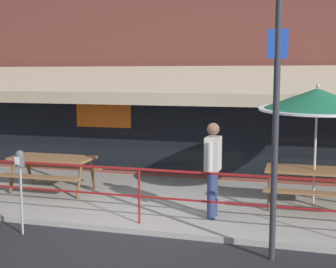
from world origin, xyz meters
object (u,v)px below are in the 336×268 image
Objects in this scene: patio_umbrella_centre at (317,100)px; parking_meter_near at (20,167)px; picnic_table_centre at (314,177)px; street_sign_pole at (276,108)px; pedestrian_walking at (213,165)px; picnic_table_left at (53,164)px.

patio_umbrella_centre reaches higher than parking_meter_near.
picnic_table_centre is 1.27× the size of parking_meter_near.
picnic_table_centre is at bearing 76.21° from street_sign_pole.
pedestrian_walking is at bearing 128.48° from street_sign_pole.
picnic_table_left is at bearing -178.18° from picnic_table_centre.
picnic_table_left is 5.47m from picnic_table_centre.
pedestrian_walking is 0.40× the size of street_sign_pole.
street_sign_pole is (1.13, -1.43, 1.13)m from pedestrian_walking.
picnic_table_left is 0.42× the size of street_sign_pole.
picnic_table_left is at bearing 154.12° from street_sign_pole.
picnic_table_centre is at bearing 32.11° from pedestrian_walking.
parking_meter_near is (-4.70, -2.51, -1.03)m from patio_umbrella_centre.
picnic_table_left is 5.59m from street_sign_pole.
pedestrian_walking reaches higher than picnic_table_left.
picnic_table_left is at bearing 107.98° from parking_meter_near.
patio_umbrella_centre is at bearing 28.14° from parking_meter_near.
pedestrian_walking is (3.72, -0.93, 0.35)m from picnic_table_left.
parking_meter_near is 4.21m from street_sign_pole.
patio_umbrella_centre is 1.67× the size of parking_meter_near.
street_sign_pole is (-0.62, -2.48, 0.01)m from patio_umbrella_centre.
patio_umbrella_centre is 5.43m from parking_meter_near.
patio_umbrella_centre is (0.00, -0.04, 1.47)m from picnic_table_centre.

